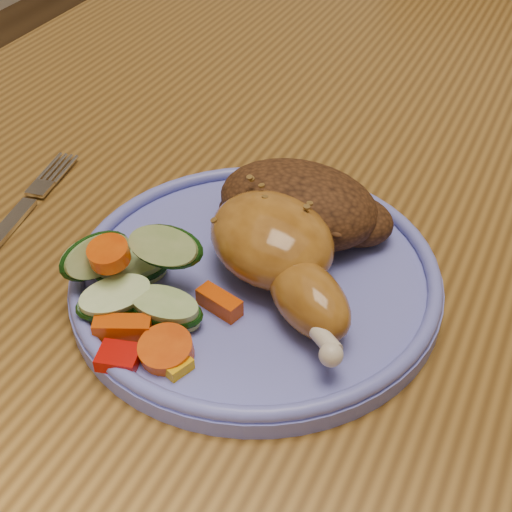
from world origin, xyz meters
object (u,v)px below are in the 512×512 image
dining_table (361,269)px  chair_far (478,121)px  plate (256,280)px  fork (11,222)px

dining_table → chair_far: bearing=90.0°
plate → chair_far: bearing=87.5°
chair_far → plate: (-0.03, -0.77, 0.26)m
plate → fork: 0.20m
fork → plate: bearing=5.5°
dining_table → chair_far: 0.65m
dining_table → fork: bearing=-145.0°
plate → fork: (-0.19, -0.02, -0.00)m
dining_table → fork: 0.29m
dining_table → chair_far: chair_far is taller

